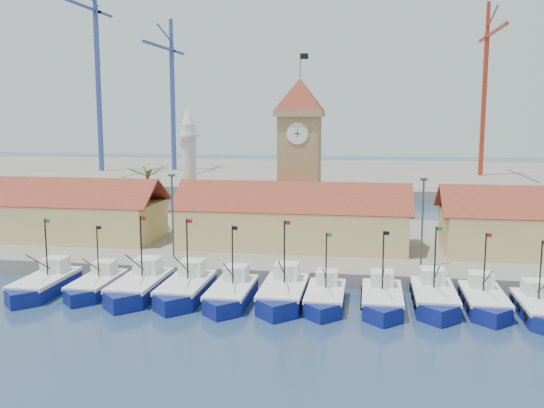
% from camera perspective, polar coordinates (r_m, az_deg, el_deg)
% --- Properties ---
extents(ground, '(400.00, 400.00, 0.00)m').
position_cam_1_polar(ground, '(52.72, -0.75, -10.11)').
color(ground, '#1B2E49').
rests_on(ground, ground).
extents(quay, '(140.00, 32.00, 1.50)m').
position_cam_1_polar(quay, '(75.46, 2.39, -3.83)').
color(quay, gray).
rests_on(quay, ground).
extents(terminal, '(240.00, 80.00, 2.00)m').
position_cam_1_polar(terminal, '(160.25, 6.02, 2.73)').
color(terminal, gray).
rests_on(terminal, ground).
extents(boat_0, '(3.58, 9.82, 7.43)m').
position_cam_1_polar(boat_0, '(61.49, -20.73, -7.21)').
color(boat_0, navy).
rests_on(boat_0, ground).
extents(boat_1, '(3.25, 8.90, 6.73)m').
position_cam_1_polar(boat_1, '(60.00, -16.29, -7.45)').
color(boat_1, navy).
rests_on(boat_1, ground).
extents(boat_2, '(3.79, 10.39, 7.86)m').
position_cam_1_polar(boat_2, '(57.99, -12.43, -7.74)').
color(boat_2, navy).
rests_on(boat_2, ground).
extents(boat_3, '(3.72, 10.19, 7.71)m').
position_cam_1_polar(boat_3, '(56.56, -8.19, -8.06)').
color(boat_3, navy).
rests_on(boat_3, ground).
extents(boat_4, '(3.52, 9.63, 7.29)m').
position_cam_1_polar(boat_4, '(54.91, -3.91, -8.55)').
color(boat_4, navy).
rests_on(boat_4, ground).
extents(boat_5, '(3.78, 10.35, 7.83)m').
position_cam_1_polar(boat_5, '(54.64, 1.02, -8.55)').
color(boat_5, navy).
rests_on(boat_5, ground).
extents(boat_6, '(3.30, 9.03, 6.84)m').
position_cam_1_polar(boat_6, '(54.08, 5.01, -8.88)').
color(boat_6, navy).
rests_on(boat_6, ground).
extents(boat_7, '(3.45, 9.45, 7.15)m').
position_cam_1_polar(boat_7, '(54.04, 10.33, -8.96)').
color(boat_7, navy).
rests_on(boat_7, ground).
extents(boat_8, '(3.61, 9.90, 7.49)m').
position_cam_1_polar(boat_8, '(55.31, 15.05, -8.67)').
color(boat_8, navy).
rests_on(boat_8, ground).
extents(boat_9, '(3.39, 9.30, 7.03)m').
position_cam_1_polar(boat_9, '(55.95, 19.38, -8.72)').
color(boat_9, navy).
rests_on(boat_9, ground).
extents(boat_10, '(3.30, 9.03, 6.83)m').
position_cam_1_polar(boat_10, '(55.42, 23.97, -9.16)').
color(boat_10, navy).
rests_on(boat_10, ground).
extents(hall_left, '(31.20, 10.13, 7.61)m').
position_cam_1_polar(hall_left, '(81.28, -20.98, -1.18)').
color(hall_left, '#CCBF6F').
rests_on(hall_left, quay).
extents(hall_center, '(27.04, 10.13, 7.61)m').
position_cam_1_polar(hall_center, '(70.93, 2.02, -1.96)').
color(hall_center, '#CCBF6F').
rests_on(hall_center, quay).
extents(clock_tower, '(5.80, 5.80, 22.70)m').
position_cam_1_polar(clock_tower, '(75.88, 2.62, 4.79)').
color(clock_tower, '#A48554').
rests_on(clock_tower, quay).
extents(minaret, '(3.00, 3.00, 16.30)m').
position_cam_1_polar(minaret, '(81.07, -7.84, 3.37)').
color(minaret, silver).
rests_on(minaret, quay).
extents(palm_tree, '(5.60, 5.03, 8.39)m').
position_cam_1_polar(palm_tree, '(81.18, -11.58, 0.81)').
color(palm_tree, brown).
rests_on(palm_tree, quay).
extents(lamp_posts, '(80.70, 0.25, 9.03)m').
position_cam_1_polar(lamp_posts, '(62.63, 1.58, -1.03)').
color(lamp_posts, '#3F3F44').
rests_on(lamp_posts, quay).
extents(crane_blue_far, '(1.00, 35.15, 49.15)m').
position_cam_1_polar(crane_blue_far, '(165.81, -16.34, 12.48)').
color(crane_blue_far, '#2F4492').
rests_on(crane_blue_far, terminal).
extents(crane_blue_near, '(1.00, 30.35, 39.54)m').
position_cam_1_polar(crane_blue_near, '(164.72, -9.48, 10.74)').
color(crane_blue_near, '#2F4492').
rests_on(crane_blue_near, terminal).
extents(crane_red_right, '(1.00, 31.68, 41.13)m').
position_cam_1_polar(crane_red_right, '(155.52, 19.48, 10.89)').
color(crane_red_right, '#A52D19').
rests_on(crane_red_right, terminal).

